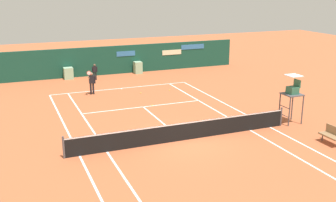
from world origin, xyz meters
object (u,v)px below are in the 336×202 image
object	(u,v)px
player_on_baseline	(92,81)
tennis_ball_by_sideline	(169,90)
tennis_ball_near_service_line	(152,105)
umpire_chair	(292,92)
player_bench	(332,134)
tennis_ball_mid_court	(141,93)
ball_kid_right_post	(95,71)

from	to	relation	value
player_on_baseline	tennis_ball_by_sideline	xyz separation A→B (m)	(5.58, -1.11, -0.93)
player_on_baseline	tennis_ball_near_service_line	world-z (taller)	player_on_baseline
umpire_chair	tennis_ball_near_service_line	bearing A→B (deg)	44.87
player_bench	tennis_ball_mid_court	xyz separation A→B (m)	(-5.74, 12.87, -0.47)
player_bench	tennis_ball_near_service_line	xyz separation A→B (m)	(-6.04, 9.63, -0.47)
umpire_chair	tennis_ball_by_sideline	xyz separation A→B (m)	(-3.64, 9.44, -1.80)
tennis_ball_near_service_line	tennis_ball_mid_court	bearing A→B (deg)	84.79
player_bench	tennis_ball_near_service_line	size ratio (longest dim) A/B	17.48
tennis_ball_mid_court	ball_kid_right_post	bearing A→B (deg)	110.82
tennis_ball_by_sideline	umpire_chair	bearing A→B (deg)	-68.92
player_bench	tennis_ball_mid_court	distance (m)	14.10
umpire_chair	tennis_ball_near_service_line	xyz separation A→B (m)	(-6.19, 6.22, -1.80)
player_on_baseline	tennis_ball_near_service_line	distance (m)	5.38
player_bench	player_on_baseline	distance (m)	16.67
tennis_ball_mid_court	tennis_ball_by_sideline	distance (m)	2.25
ball_kid_right_post	tennis_ball_by_sideline	bearing A→B (deg)	136.46
umpire_chair	ball_kid_right_post	distance (m)	17.09
tennis_ball_mid_court	player_on_baseline	bearing A→B (deg)	161.75
umpire_chair	player_bench	size ratio (longest dim) A/B	2.36
ball_kid_right_post	tennis_ball_mid_court	world-z (taller)	ball_kid_right_post
ball_kid_right_post	tennis_ball_by_sideline	xyz separation A→B (m)	(4.38, -5.61, -0.74)
ball_kid_right_post	tennis_ball_mid_court	distance (m)	6.03
player_bench	ball_kid_right_post	distance (m)	20.08
player_on_baseline	tennis_ball_near_service_line	size ratio (longest dim) A/B	27.18
player_bench	ball_kid_right_post	bearing A→B (deg)	23.08
tennis_ball_by_sideline	player_on_baseline	bearing A→B (deg)	168.73
ball_kid_right_post	tennis_ball_mid_court	size ratio (longest dim) A/B	19.76
player_bench	tennis_ball_by_sideline	xyz separation A→B (m)	(-3.49, 12.86, -0.47)
player_on_baseline	tennis_ball_near_service_line	bearing A→B (deg)	129.81
ball_kid_right_post	tennis_ball_near_service_line	distance (m)	9.06
tennis_ball_mid_court	tennis_ball_by_sideline	xyz separation A→B (m)	(2.25, -0.01, 0.00)
umpire_chair	ball_kid_right_post	world-z (taller)	umpire_chair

